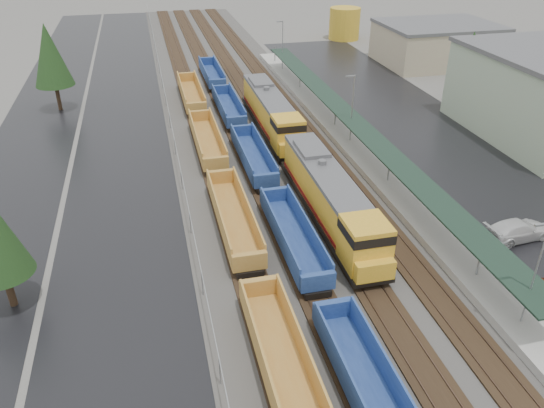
# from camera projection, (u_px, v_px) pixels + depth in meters

# --- Properties ---
(ballast_strip) EXTENTS (20.00, 160.00, 0.08)m
(ballast_strip) POSITION_uv_depth(u_px,v_px,m) (248.00, 122.00, 65.43)
(ballast_strip) COLOR #302D2B
(ballast_strip) RESTS_ON ground
(trackbed) EXTENTS (14.60, 160.00, 0.22)m
(trackbed) POSITION_uv_depth(u_px,v_px,m) (248.00, 121.00, 65.37)
(trackbed) COLOR black
(trackbed) RESTS_ON ground
(west_parking_lot) EXTENTS (10.00, 160.00, 0.02)m
(west_parking_lot) POSITION_uv_depth(u_px,v_px,m) (123.00, 132.00, 62.41)
(west_parking_lot) COLOR black
(west_parking_lot) RESTS_ON ground
(west_road) EXTENTS (9.00, 160.00, 0.02)m
(west_road) POSITION_uv_depth(u_px,v_px,m) (33.00, 140.00, 60.38)
(west_road) COLOR black
(west_road) RESTS_ON ground
(east_commuter_lot) EXTENTS (16.00, 100.00, 0.02)m
(east_commuter_lot) POSITION_uv_depth(u_px,v_px,m) (427.00, 138.00, 60.83)
(east_commuter_lot) COLOR black
(east_commuter_lot) RESTS_ON ground
(station_platform) EXTENTS (3.00, 80.00, 8.00)m
(station_platform) POSITION_uv_depth(u_px,v_px,m) (350.00, 140.00, 58.56)
(station_platform) COLOR #9E9B93
(station_platform) RESTS_ON ground
(chainlink_fence) EXTENTS (0.08, 160.04, 2.02)m
(chainlink_fence) POSITION_uv_depth(u_px,v_px,m) (170.00, 120.00, 61.41)
(chainlink_fence) COLOR gray
(chainlink_fence) RESTS_ON ground
(tree_west_far) EXTENTS (4.84, 4.84, 11.00)m
(tree_west_far) POSITION_uv_depth(u_px,v_px,m) (50.00, 55.00, 65.73)
(tree_west_far) COLOR #332316
(tree_west_far) RESTS_ON ground
(tree_east) EXTENTS (4.40, 4.40, 10.00)m
(tree_east) POSITION_uv_depth(u_px,v_px,m) (470.00, 60.00, 66.23)
(tree_east) COLOR #332316
(tree_east) RESTS_ON ground
(locomotive_lead) EXTENTS (3.06, 20.19, 4.57)m
(locomotive_lead) POSITION_uv_depth(u_px,v_px,m) (331.00, 199.00, 43.33)
(locomotive_lead) COLOR black
(locomotive_lead) RESTS_ON ground
(locomotive_trail) EXTENTS (3.06, 20.19, 4.57)m
(locomotive_trail) POSITION_uv_depth(u_px,v_px,m) (272.00, 113.00, 61.09)
(locomotive_trail) COLOR black
(locomotive_trail) RESTS_ON ground
(well_string_yellow) EXTENTS (2.57, 97.42, 2.28)m
(well_string_yellow) POSITION_uv_depth(u_px,v_px,m) (254.00, 278.00, 36.27)
(well_string_yellow) COLOR #AD7630
(well_string_yellow) RESTS_ON ground
(well_string_blue) EXTENTS (2.47, 105.16, 2.19)m
(well_string_blue) POSITION_uv_depth(u_px,v_px,m) (293.00, 237.00, 40.87)
(well_string_blue) COLOR navy
(well_string_blue) RESTS_ON ground
(storage_tank) EXTENTS (5.95, 5.95, 5.95)m
(storage_tank) POSITION_uv_depth(u_px,v_px,m) (344.00, 24.00, 103.97)
(storage_tank) COLOR gold
(storage_tank) RESTS_ON ground
(parked_car_east_c) EXTENTS (2.87, 5.84, 1.63)m
(parked_car_east_c) POSITION_uv_depth(u_px,v_px,m) (517.00, 230.00, 42.23)
(parked_car_east_c) COLOR silver
(parked_car_east_c) RESTS_ON ground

